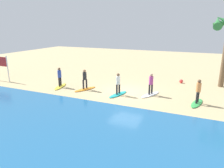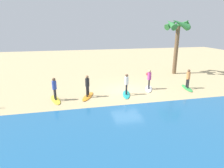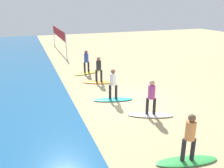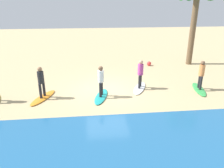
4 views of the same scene
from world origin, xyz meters
TOP-DOWN VIEW (x-y plane):
  - ground_plane at (0.00, 0.00)m, footprint 60.00×60.00m
  - surfboard_green at (-5.31, 0.51)m, footprint 0.98×2.17m
  - surfer_green at (-5.31, 0.51)m, footprint 0.32×0.45m
  - surfboard_white at (-1.94, -0.04)m, footprint 1.35×2.15m
  - surfer_white at (-1.94, -0.04)m, footprint 0.32×0.43m
  - surfboard_teal at (0.37, 0.91)m, footprint 1.09×2.17m
  - surfer_teal at (0.37, 0.91)m, footprint 0.32×0.45m
  - surfboard_orange at (3.44, 0.74)m, footprint 1.34×2.15m
  - surfer_orange at (3.44, 0.74)m, footprint 0.32×0.43m
  - surfboard_yellow at (5.85, 0.93)m, footprint 1.06×2.17m
  - surfer_yellow at (5.85, 0.93)m, footprint 0.32×0.45m
  - palm_tree at (-7.09, -4.87)m, footprint 2.88×3.03m
  - beach_ball at (-3.76, -4.72)m, footprint 0.34×0.34m

SIDE VIEW (x-z plane):
  - ground_plane at x=0.00m, z-range 0.00..0.00m
  - surfboard_green at x=-5.31m, z-range 0.00..0.09m
  - surfboard_white at x=-1.94m, z-range 0.00..0.09m
  - surfboard_teal at x=0.37m, z-range 0.00..0.09m
  - surfboard_orange at x=3.44m, z-range 0.00..0.09m
  - surfboard_yellow at x=5.85m, z-range 0.00..0.09m
  - beach_ball at x=-3.76m, z-range 0.00..0.34m
  - surfer_green at x=-5.31m, z-range 0.22..1.86m
  - surfer_white at x=-1.94m, z-range 0.22..1.86m
  - surfer_teal at x=0.37m, z-range 0.22..1.86m
  - surfer_orange at x=3.44m, z-range 0.22..1.86m
  - surfer_yellow at x=5.85m, z-range 0.22..1.86m
  - palm_tree at x=-7.09m, z-range 1.86..8.07m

